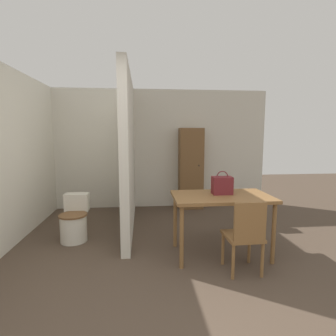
# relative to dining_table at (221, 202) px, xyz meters

# --- Properties ---
(wall_back) EXTENTS (4.99, 0.12, 2.50)m
(wall_back) POSITION_rel_dining_table_xyz_m (-0.81, 2.47, 0.54)
(wall_back) COLOR beige
(wall_back) RESTS_ON ground_plane
(wall_left) EXTENTS (0.12, 4.86, 2.50)m
(wall_left) POSITION_rel_dining_table_xyz_m (-2.87, 0.48, 0.54)
(wall_left) COLOR beige
(wall_left) RESTS_ON ground_plane
(partition_wall) EXTENTS (0.12, 2.42, 2.50)m
(partition_wall) POSITION_rel_dining_table_xyz_m (-1.23, 1.20, 0.54)
(partition_wall) COLOR beige
(partition_wall) RESTS_ON ground_plane
(dining_table) EXTENTS (1.24, 0.73, 0.79)m
(dining_table) POSITION_rel_dining_table_xyz_m (0.00, 0.00, 0.00)
(dining_table) COLOR brown
(dining_table) RESTS_ON ground_plane
(wooden_chair) EXTENTS (0.40, 0.40, 0.85)m
(wooden_chair) POSITION_rel_dining_table_xyz_m (0.12, -0.49, -0.24)
(wooden_chair) COLOR brown
(wooden_chair) RESTS_ON ground_plane
(toilet) EXTENTS (0.40, 0.55, 0.66)m
(toilet) POSITION_rel_dining_table_xyz_m (-2.02, 0.69, -0.43)
(toilet) COLOR silver
(toilet) RESTS_ON ground_plane
(handbag) EXTENTS (0.25, 0.16, 0.30)m
(handbag) POSITION_rel_dining_table_xyz_m (0.02, 0.06, 0.21)
(handbag) COLOR maroon
(handbag) RESTS_ON dining_table
(wooden_cabinet) EXTENTS (0.49, 0.36, 1.69)m
(wooden_cabinet) POSITION_rel_dining_table_xyz_m (0.02, 2.22, 0.14)
(wooden_cabinet) COLOR brown
(wooden_cabinet) RESTS_ON ground_plane
(space_heater) EXTENTS (0.30, 0.21, 0.58)m
(space_heater) POSITION_rel_dining_table_xyz_m (0.86, 1.05, -0.41)
(space_heater) COLOR #BCBCC1
(space_heater) RESTS_ON ground_plane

